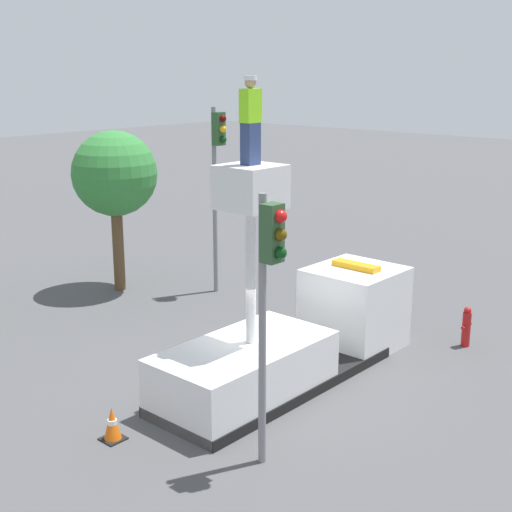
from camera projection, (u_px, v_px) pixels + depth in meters
The scene contains 8 objects.
ground_plane at pixel (276, 384), 16.27m from camera, with size 120.00×120.00×0.00m, color #4C4C4F.
bucket_truck at pixel (295, 338), 16.51m from camera, with size 7.32×2.15×5.10m.
worker at pixel (250, 121), 14.12m from camera, with size 0.40×0.26×1.75m.
traffic_light_pole at pixel (269, 278), 12.09m from camera, with size 0.34×0.57×4.98m.
traffic_light_across at pixel (217, 164), 21.94m from camera, with size 0.34×0.57×5.86m.
fire_hydrant at pixel (466, 327), 18.38m from camera, with size 0.46×0.22×1.07m.
traffic_cone_rear at pixel (112, 424), 13.77m from camera, with size 0.43×0.43×0.68m.
tree_left_bg at pixel (115, 175), 22.32m from camera, with size 2.68×2.68×5.14m.
Camera 1 is at (-11.50, -9.62, 6.99)m, focal length 50.00 mm.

